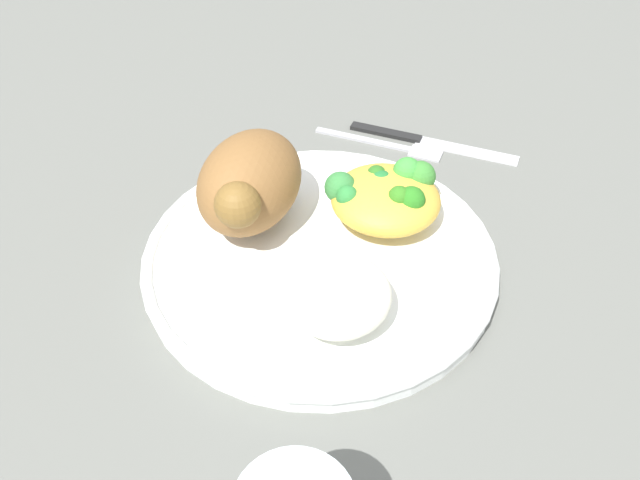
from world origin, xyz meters
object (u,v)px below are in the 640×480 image
(plate, at_px, (320,257))
(knife, at_px, (416,138))
(fork, at_px, (386,144))
(roasted_chicken, at_px, (249,183))
(mac_cheese_with_broccoli, at_px, (386,195))
(rice_pile, at_px, (339,295))

(plate, bearing_deg, knife, 171.15)
(fork, relative_size, knife, 0.75)
(roasted_chicken, distance_m, fork, 0.21)
(plate, relative_size, mac_cheese_with_broccoli, 2.99)
(plate, bearing_deg, mac_cheese_with_broccoli, 147.84)
(mac_cheese_with_broccoli, height_order, fork, mac_cheese_with_broccoli)
(plate, relative_size, fork, 2.13)
(mac_cheese_with_broccoli, relative_size, fork, 0.71)
(rice_pile, relative_size, fork, 0.59)
(rice_pile, relative_size, mac_cheese_with_broccoli, 0.83)
(rice_pile, distance_m, fork, 0.27)
(plate, distance_m, roasted_chicken, 0.09)
(mac_cheese_with_broccoli, bearing_deg, knife, -177.95)
(mac_cheese_with_broccoli, relative_size, knife, 0.53)
(mac_cheese_with_broccoli, xyz_separation_m, knife, (-0.16, -0.01, -0.04))
(rice_pile, distance_m, knife, 0.28)
(roasted_chicken, bearing_deg, plate, 76.76)
(fork, xyz_separation_m, knife, (-0.02, 0.03, 0.00))
(fork, bearing_deg, plate, -1.61)
(roasted_chicken, relative_size, mac_cheese_with_broccoli, 1.25)
(rice_pile, xyz_separation_m, mac_cheese_with_broccoli, (-0.13, 0.00, 0.00))
(fork, distance_m, knife, 0.03)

